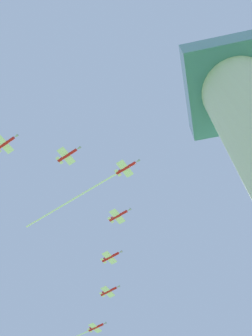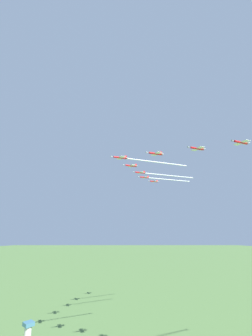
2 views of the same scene
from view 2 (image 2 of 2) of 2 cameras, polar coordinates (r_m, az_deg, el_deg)
jet_lead at (r=153.42m, az=4.46°, el=1.91°), size 24.89×55.53×2.38m
jet_port_inner at (r=138.00m, az=7.42°, el=3.64°), size 8.74×11.30×2.38m
jet_starboard_inner at (r=168.15m, az=1.22°, el=0.58°), size 8.74×11.30×2.38m
jet_port_outer at (r=134.09m, az=17.51°, el=4.76°), size 8.74×11.30×2.38m
jet_starboard_outer at (r=199.80m, az=8.32°, el=-1.64°), size 26.01×58.22×2.38m
jet_center_rear at (r=132.04m, az=27.05°, el=5.82°), size 8.74×11.30×2.38m
jet_port_trail at (r=220.83m, az=8.57°, el=-2.72°), size 24.76×55.19×2.38m
jet_tail_end at (r=237.56m, az=7.04°, el=-3.40°), size 8.74×11.30×2.38m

